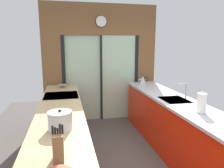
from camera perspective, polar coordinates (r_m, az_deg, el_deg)
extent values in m
cube|color=#4C4742|center=(3.62, 2.24, -19.21)|extent=(5.04, 7.60, 0.02)
cube|color=brown|center=(4.93, -3.12, 17.21)|extent=(2.64, 0.08, 0.70)
cube|color=#B2D1AD|center=(4.93, -7.82, 1.38)|extent=(0.80, 0.02, 2.00)
cube|color=#B2D1AD|center=(5.03, 1.80, 1.66)|extent=(0.80, 0.02, 2.00)
cube|color=black|center=(4.90, -12.93, 1.13)|extent=(0.08, 0.10, 2.00)
cube|color=black|center=(5.17, 6.48, 1.85)|extent=(0.08, 0.10, 2.00)
cube|color=black|center=(4.96, -2.96, 1.52)|extent=(0.04, 0.10, 2.00)
cube|color=brown|center=(4.91, -15.85, 1.01)|extent=(0.42, 0.08, 2.00)
cube|color=brown|center=(5.26, 9.06, 1.93)|extent=(0.42, 0.08, 2.00)
cylinder|color=white|center=(4.86, -2.99, 16.70)|extent=(0.24, 0.03, 0.24)
torus|color=black|center=(4.86, -2.99, 16.70)|extent=(0.26, 0.02, 0.26)
cube|color=red|center=(4.52, -13.29, -7.02)|extent=(0.58, 0.65, 0.88)
cube|color=tan|center=(2.88, -14.00, -7.83)|extent=(0.62, 3.80, 0.04)
cube|color=red|center=(3.50, 18.54, -12.68)|extent=(0.58, 3.80, 0.88)
cube|color=#BCBCC1|center=(3.35, 19.02, -5.44)|extent=(0.62, 3.80, 0.04)
cube|color=#B7BABC|center=(3.55, 16.64, -4.47)|extent=(0.40, 0.48, 0.05)
cylinder|color=#B7BABC|center=(3.61, 19.55, -1.88)|extent=(0.02, 0.02, 0.26)
cylinder|color=#B7BABC|center=(3.54, 18.43, -0.10)|extent=(0.18, 0.02, 0.02)
cube|color=#B7BABC|center=(3.93, -13.38, -9.79)|extent=(0.58, 0.60, 0.88)
cube|color=black|center=(3.92, -9.04, -9.06)|extent=(0.01, 0.48, 0.28)
cube|color=black|center=(3.79, -13.69, -3.20)|extent=(0.58, 0.60, 0.03)
cylinder|color=#B7BABC|center=(3.65, -8.93, -5.28)|extent=(0.02, 0.04, 0.04)
cylinder|color=#B7BABC|center=(3.82, -9.11, -4.54)|extent=(0.02, 0.04, 0.04)
cylinder|color=#B7BABC|center=(3.99, -9.27, -3.86)|extent=(0.02, 0.04, 0.04)
cylinder|color=gray|center=(4.43, -13.30, -0.90)|extent=(0.09, 0.09, 0.01)
cone|color=gray|center=(4.42, -13.32, -0.51)|extent=(0.19, 0.19, 0.05)
cube|color=brown|center=(1.73, -14.41, -16.27)|extent=(0.08, 0.14, 0.22)
cylinder|color=black|center=(1.67, -15.89, -12.11)|extent=(0.02, 0.02, 0.08)
cylinder|color=black|center=(1.67, -15.26, -12.27)|extent=(0.02, 0.02, 0.06)
cylinder|color=black|center=(1.68, -14.62, -12.40)|extent=(0.02, 0.02, 0.06)
cylinder|color=black|center=(1.67, -14.02, -11.86)|extent=(0.02, 0.02, 0.09)
cylinder|color=black|center=(1.67, -13.38, -11.96)|extent=(0.02, 0.02, 0.08)
cylinder|color=#B7BABC|center=(2.29, -13.95, -9.81)|extent=(0.25, 0.25, 0.18)
cylinder|color=#B7BABC|center=(2.26, -14.06, -7.47)|extent=(0.26, 0.26, 0.01)
sphere|color=black|center=(2.25, -14.08, -7.09)|extent=(0.03, 0.03, 0.03)
cone|color=#B7BABC|center=(4.80, 8.40, 1.19)|extent=(0.16, 0.16, 0.18)
sphere|color=black|center=(4.79, 8.44, 2.37)|extent=(0.03, 0.03, 0.03)
cylinder|color=#B7BABC|center=(4.78, 7.62, 1.27)|extent=(0.08, 0.02, 0.07)
torus|color=black|center=(4.83, 9.23, 1.32)|extent=(0.11, 0.01, 0.11)
cylinder|color=#B7BABC|center=(2.99, 23.04, -7.16)|extent=(0.14, 0.14, 0.01)
cylinder|color=white|center=(2.95, 23.23, -4.74)|extent=(0.12, 0.12, 0.25)
sphere|color=#B7BABC|center=(2.92, 23.44, -2.08)|extent=(0.03, 0.03, 0.03)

